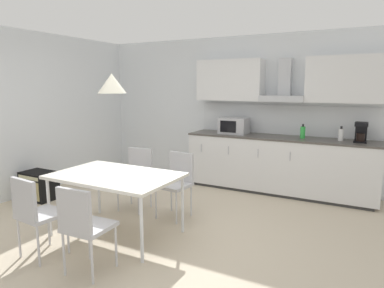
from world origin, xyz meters
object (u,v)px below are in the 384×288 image
object	(u,v)px
bottle_green	(303,132)
guitar_amp	(39,185)
bottle_white	(341,135)
coffee_maker	(361,132)
chair_near_left	(34,209)
chair_far_left	(137,172)
microwave	(234,126)
pendant_lamp	(112,83)
chair_near_right	(83,222)
chair_far_right	(177,178)
dining_table	(116,178)

from	to	relation	value
bottle_green	guitar_amp	world-z (taller)	bottle_green
bottle_white	guitar_amp	world-z (taller)	bottle_white
coffee_maker	bottle_green	bearing A→B (deg)	-179.47
chair_near_left	guitar_amp	distance (m)	2.08
bottle_green	chair_far_left	distance (m)	2.68
microwave	coffee_maker	xyz separation A→B (m)	(2.00, 0.03, 0.01)
pendant_lamp	chair_far_left	bearing A→B (deg)	111.46
bottle_green	guitar_amp	distance (m)	4.26
coffee_maker	guitar_amp	distance (m)	5.00
chair_near_right	coffee_maker	bearing A→B (deg)	58.07
coffee_maker	bottle_green	distance (m)	0.84
coffee_maker	bottle_white	size ratio (longest dim) A/B	1.35
chair_far_right	dining_table	bearing A→B (deg)	-111.52
coffee_maker	bottle_white	xyz separation A→B (m)	(-0.27, 0.01, -0.05)
chair_near_left	pendant_lamp	distance (m)	1.56
microwave	coffee_maker	world-z (taller)	coffee_maker
chair_near_left	chair_far_right	world-z (taller)	same
coffee_maker	chair_far_left	distance (m)	3.36
bottle_green	dining_table	world-z (taller)	bottle_green
bottle_green	chair_near_left	world-z (taller)	bottle_green
bottle_white	chair_near_left	world-z (taller)	bottle_white
dining_table	chair_far_right	bearing A→B (deg)	68.48
coffee_maker	bottle_white	distance (m)	0.28
bottle_white	dining_table	xyz separation A→B (m)	(-2.21, -2.60, -0.34)
chair_near_left	guitar_amp	world-z (taller)	chair_near_left
coffee_maker	chair_far_left	xyz separation A→B (m)	(-2.82, -1.74, -0.56)
bottle_green	chair_far_right	world-z (taller)	bottle_green
guitar_amp	dining_table	bearing A→B (deg)	-12.61
microwave	guitar_amp	bearing A→B (deg)	-138.60
bottle_white	chair_far_right	size ratio (longest dim) A/B	0.26
dining_table	chair_near_left	bearing A→B (deg)	-111.49
bottle_white	guitar_amp	distance (m)	4.75
chair_near_left	chair_far_right	size ratio (longest dim) A/B	1.00
chair_near_right	chair_far_left	bearing A→B (deg)	111.34
microwave	chair_near_left	world-z (taller)	microwave
chair_near_right	guitar_amp	bearing A→B (deg)	150.40
coffee_maker	chair_near_right	xyz separation A→B (m)	(-2.15, -3.45, -0.56)
coffee_maker	chair_near_right	bearing A→B (deg)	-121.93
chair_near_right	bottle_white	bearing A→B (deg)	61.49
bottle_green	bottle_white	world-z (taller)	bottle_green
chair_near_right	chair_far_left	xyz separation A→B (m)	(-0.67, 1.71, 0.00)
chair_far_right	guitar_amp	size ratio (longest dim) A/B	1.67
coffee_maker	chair_far_left	size ratio (longest dim) A/B	0.34
chair_far_right	chair_far_left	world-z (taller)	same
bottle_white	chair_far_left	distance (m)	3.13
chair_near_left	pendant_lamp	size ratio (longest dim) A/B	2.72
chair_near_left	chair_far_left	bearing A→B (deg)	89.98
chair_far_left	guitar_amp	size ratio (longest dim) A/B	1.67
bottle_green	chair_near_left	size ratio (longest dim) A/B	0.26
coffee_maker	chair_near_left	xyz separation A→B (m)	(-2.82, -3.45, -0.56)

